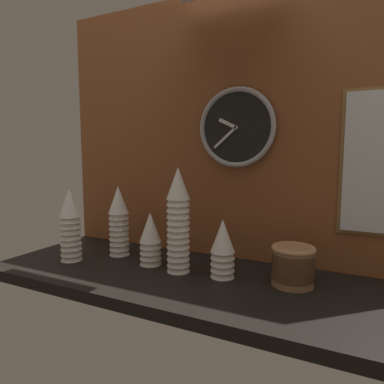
% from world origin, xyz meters
% --- Properties ---
extents(ground_plane, '(1.60, 0.56, 0.04)m').
position_xyz_m(ground_plane, '(0.00, 0.00, -0.02)').
color(ground_plane, black).
extents(wall_tiled_back, '(1.60, 0.03, 1.05)m').
position_xyz_m(wall_tiled_back, '(0.00, 0.27, 0.53)').
color(wall_tiled_back, brown).
rests_on(wall_tiled_back, ground_plane).
extents(cup_stack_center_left, '(0.08, 0.08, 0.20)m').
position_xyz_m(cup_stack_center_left, '(-0.25, 0.03, 0.10)').
color(cup_stack_center_left, white).
rests_on(cup_stack_center_left, ground_plane).
extents(cup_stack_left, '(0.08, 0.08, 0.29)m').
position_xyz_m(cup_stack_left, '(-0.44, 0.07, 0.14)').
color(cup_stack_left, white).
rests_on(cup_stack_left, ground_plane).
extents(cup_stack_center_right, '(0.08, 0.08, 0.20)m').
position_xyz_m(cup_stack_center_right, '(0.04, 0.03, 0.10)').
color(cup_stack_center_right, white).
rests_on(cup_stack_center_right, ground_plane).
extents(cup_stack_center, '(0.08, 0.08, 0.38)m').
position_xyz_m(cup_stack_center, '(-0.12, 0.01, 0.19)').
color(cup_stack_center, white).
rests_on(cup_stack_center, ground_plane).
extents(cup_stack_far_left, '(0.08, 0.08, 0.29)m').
position_xyz_m(cup_stack_far_left, '(-0.56, -0.07, 0.14)').
color(cup_stack_far_left, white).
rests_on(cup_stack_far_left, ground_plane).
extents(bowl_stack_right, '(0.14, 0.14, 0.13)m').
position_xyz_m(bowl_stack_right, '(0.27, 0.06, 0.07)').
color(bowl_stack_right, '#996B47').
rests_on(bowl_stack_right, ground_plane).
extents(wall_clock, '(0.31, 0.03, 0.31)m').
position_xyz_m(wall_clock, '(0.01, 0.23, 0.52)').
color(wall_clock, black).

